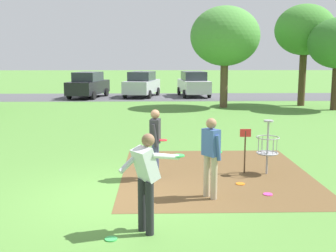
{
  "coord_description": "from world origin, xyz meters",
  "views": [
    {
      "loc": [
        0.86,
        -8.54,
        2.97
      ],
      "look_at": [
        1.17,
        3.14,
        1.0
      ],
      "focal_mm": 44.47,
      "sensor_mm": 36.0,
      "label": 1
    }
  ],
  "objects_px": {
    "player_throwing": "(155,140)",
    "parked_car_leftmost": "(88,85)",
    "player_waiting_left": "(211,153)",
    "parked_car_center_right": "(194,84)",
    "frisbee_by_tee": "(111,239)",
    "player_foreground_watching": "(146,176)",
    "frisbee_near_basket": "(240,184)",
    "frisbee_mid_grass": "(268,194)",
    "tree_near_left": "(225,37)",
    "disc_golf_basket": "(265,145)",
    "parked_car_center_left": "(142,84)",
    "tree_near_right": "(305,31)"
  },
  "relations": [
    {
      "from": "frisbee_mid_grass",
      "to": "tree_near_left",
      "type": "relative_size",
      "value": 0.04
    },
    {
      "from": "frisbee_mid_grass",
      "to": "tree_near_right",
      "type": "relative_size",
      "value": 0.03
    },
    {
      "from": "frisbee_near_basket",
      "to": "parked_car_center_left",
      "type": "xyz_separation_m",
      "value": [
        -3.05,
        21.38,
        0.91
      ]
    },
    {
      "from": "frisbee_near_basket",
      "to": "frisbee_by_tee",
      "type": "height_order",
      "value": "same"
    },
    {
      "from": "player_waiting_left",
      "to": "parked_car_center_right",
      "type": "height_order",
      "value": "parked_car_center_right"
    },
    {
      "from": "tree_near_left",
      "to": "parked_car_center_left",
      "type": "distance_m",
      "value": 8.85
    },
    {
      "from": "frisbee_near_basket",
      "to": "frisbee_mid_grass",
      "type": "xyz_separation_m",
      "value": [
        0.45,
        -0.76,
        0.0
      ]
    },
    {
      "from": "tree_near_right",
      "to": "parked_car_center_left",
      "type": "distance_m",
      "value": 11.98
    },
    {
      "from": "parked_car_leftmost",
      "to": "parked_car_center_left",
      "type": "xyz_separation_m",
      "value": [
        3.84,
        0.63,
        0.0
      ]
    },
    {
      "from": "player_waiting_left",
      "to": "disc_golf_basket",
      "type": "bearing_deg",
      "value": 47.68
    },
    {
      "from": "parked_car_center_right",
      "to": "player_foreground_watching",
      "type": "bearing_deg",
      "value": -96.87
    },
    {
      "from": "player_foreground_watching",
      "to": "player_waiting_left",
      "type": "bearing_deg",
      "value": 52.88
    },
    {
      "from": "player_throwing",
      "to": "parked_car_leftmost",
      "type": "bearing_deg",
      "value": 103.6
    },
    {
      "from": "player_throwing",
      "to": "parked_car_leftmost",
      "type": "xyz_separation_m",
      "value": [
        -4.9,
        20.24,
        -0.05
      ]
    },
    {
      "from": "frisbee_by_tee",
      "to": "parked_car_leftmost",
      "type": "bearing_deg",
      "value": 100.01
    },
    {
      "from": "frisbee_by_tee",
      "to": "parked_car_center_right",
      "type": "bearing_deg",
      "value": 81.86
    },
    {
      "from": "player_foreground_watching",
      "to": "frisbee_near_basket",
      "type": "xyz_separation_m",
      "value": [
        2.13,
        2.63,
        -0.98
      ]
    },
    {
      "from": "player_throwing",
      "to": "parked_car_center_left",
      "type": "bearing_deg",
      "value": 92.9
    },
    {
      "from": "frisbee_by_tee",
      "to": "parked_car_leftmost",
      "type": "xyz_separation_m",
      "value": [
        -4.18,
        23.65,
        0.91
      ]
    },
    {
      "from": "player_throwing",
      "to": "parked_car_leftmost",
      "type": "distance_m",
      "value": 20.83
    },
    {
      "from": "disc_golf_basket",
      "to": "tree_near_right",
      "type": "xyz_separation_m",
      "value": [
        6.01,
        14.66,
        3.7
      ]
    },
    {
      "from": "parked_car_center_left",
      "to": "parked_car_leftmost",
      "type": "bearing_deg",
      "value": -170.74
    },
    {
      "from": "frisbee_near_basket",
      "to": "tree_near_right",
      "type": "bearing_deg",
      "value": 66.39
    },
    {
      "from": "player_throwing",
      "to": "player_waiting_left",
      "type": "xyz_separation_m",
      "value": [
        1.16,
        -1.42,
        0.0
      ]
    },
    {
      "from": "frisbee_near_basket",
      "to": "parked_car_leftmost",
      "type": "distance_m",
      "value": 21.88
    },
    {
      "from": "disc_golf_basket",
      "to": "player_throwing",
      "type": "bearing_deg",
      "value": -172.82
    },
    {
      "from": "disc_golf_basket",
      "to": "frisbee_mid_grass",
      "type": "relative_size",
      "value": 6.76
    },
    {
      "from": "tree_near_right",
      "to": "player_throwing",
      "type": "bearing_deg",
      "value": -120.31
    },
    {
      "from": "disc_golf_basket",
      "to": "parked_car_leftmost",
      "type": "xyz_separation_m",
      "value": [
        -7.67,
        19.89,
        0.17
      ]
    },
    {
      "from": "player_foreground_watching",
      "to": "frisbee_by_tee",
      "type": "distance_m",
      "value": 1.17
    },
    {
      "from": "tree_near_right",
      "to": "frisbee_mid_grass",
      "type": "bearing_deg",
      "value": -111.27
    },
    {
      "from": "tree_near_left",
      "to": "parked_car_center_left",
      "type": "height_order",
      "value": "tree_near_left"
    },
    {
      "from": "player_waiting_left",
      "to": "frisbee_near_basket",
      "type": "relative_size",
      "value": 8.04
    },
    {
      "from": "player_waiting_left",
      "to": "frisbee_mid_grass",
      "type": "bearing_deg",
      "value": 6.78
    },
    {
      "from": "disc_golf_basket",
      "to": "player_waiting_left",
      "type": "distance_m",
      "value": 2.4
    },
    {
      "from": "tree_near_left",
      "to": "parked_car_center_right",
      "type": "xyz_separation_m",
      "value": [
        -1.17,
        6.75,
        -3.14
      ]
    },
    {
      "from": "player_throwing",
      "to": "frisbee_near_basket",
      "type": "xyz_separation_m",
      "value": [
        1.99,
        -0.51,
        -0.96
      ]
    },
    {
      "from": "parked_car_leftmost",
      "to": "tree_near_left",
      "type": "bearing_deg",
      "value": -33.98
    },
    {
      "from": "player_throwing",
      "to": "parked_car_center_right",
      "type": "distance_m",
      "value": 21.22
    },
    {
      "from": "tree_near_left",
      "to": "parked_car_center_right",
      "type": "relative_size",
      "value": 1.33
    },
    {
      "from": "player_foreground_watching",
      "to": "frisbee_mid_grass",
      "type": "bearing_deg",
      "value": 35.97
    },
    {
      "from": "player_foreground_watching",
      "to": "player_throwing",
      "type": "xyz_separation_m",
      "value": [
        0.14,
        3.14,
        -0.02
      ]
    },
    {
      "from": "disc_golf_basket",
      "to": "frisbee_by_tee",
      "type": "xyz_separation_m",
      "value": [
        -3.49,
        -3.76,
        -0.74
      ]
    },
    {
      "from": "frisbee_mid_grass",
      "to": "tree_near_right",
      "type": "height_order",
      "value": "tree_near_right"
    },
    {
      "from": "frisbee_mid_grass",
      "to": "parked_car_center_right",
      "type": "height_order",
      "value": "parked_car_center_right"
    },
    {
      "from": "parked_car_center_right",
      "to": "frisbee_near_basket",
      "type": "bearing_deg",
      "value": -92.08
    },
    {
      "from": "player_throwing",
      "to": "frisbee_near_basket",
      "type": "distance_m",
      "value": 2.27
    },
    {
      "from": "parked_car_center_left",
      "to": "frisbee_near_basket",
      "type": "bearing_deg",
      "value": -81.88
    },
    {
      "from": "player_waiting_left",
      "to": "parked_car_leftmost",
      "type": "bearing_deg",
      "value": 105.64
    },
    {
      "from": "player_waiting_left",
      "to": "parked_car_center_right",
      "type": "xyz_separation_m",
      "value": [
        1.61,
        22.45,
        -0.05
      ]
    }
  ]
}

